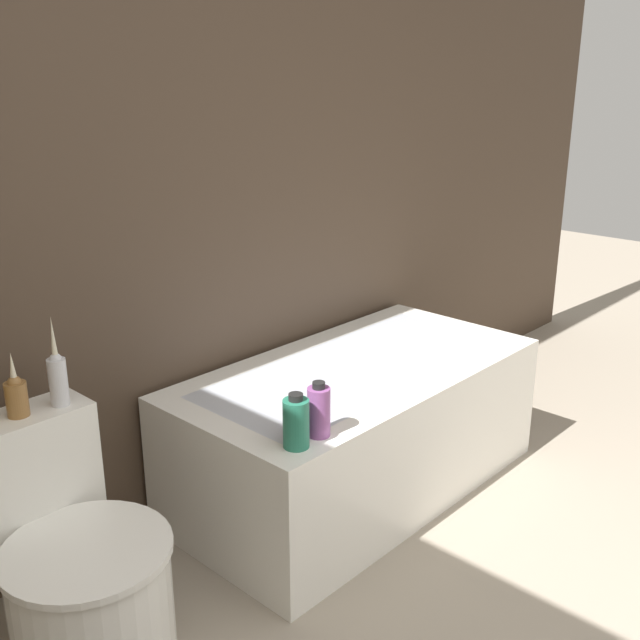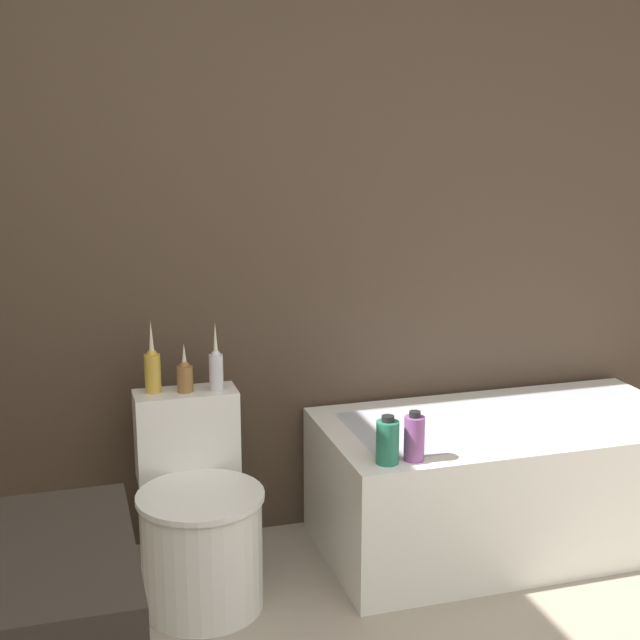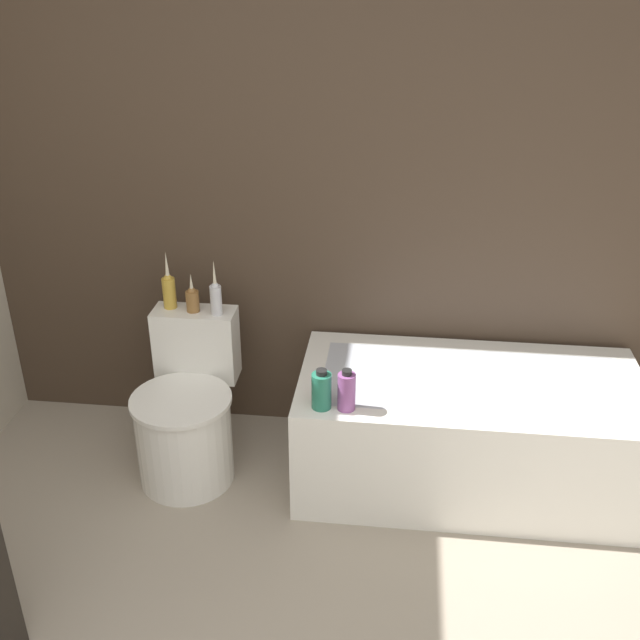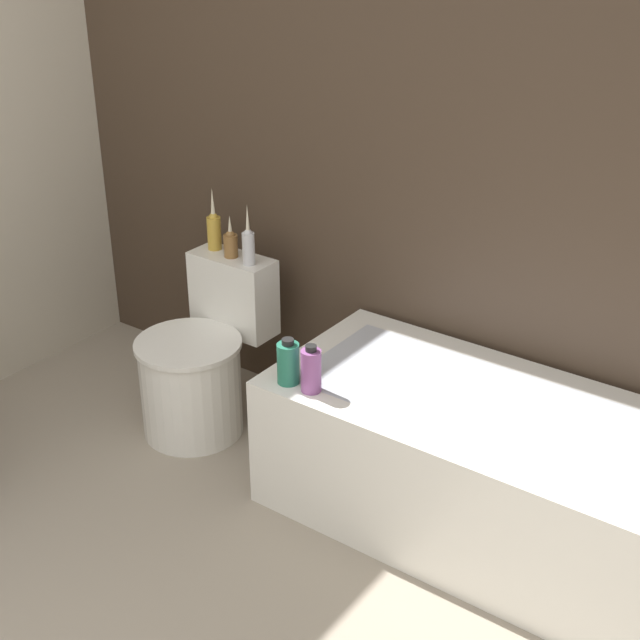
% 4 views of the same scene
% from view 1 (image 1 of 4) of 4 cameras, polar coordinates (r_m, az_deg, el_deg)
% --- Properties ---
extents(wall_back_tiled, '(6.40, 0.06, 2.60)m').
position_cam_1_polar(wall_back_tiled, '(2.44, -16.58, 11.47)').
color(wall_back_tiled, '#423326').
rests_on(wall_back_tiled, ground_plane).
extents(bathtub, '(1.45, 0.72, 0.51)m').
position_cam_1_polar(bathtub, '(2.92, 2.82, -8.13)').
color(bathtub, white).
rests_on(bathtub, ground).
extents(toilet, '(0.44, 0.59, 0.69)m').
position_cam_1_polar(toilet, '(2.20, -17.89, -18.50)').
color(toilet, white).
rests_on(toilet, ground).
extents(vase_silver, '(0.06, 0.06, 0.18)m').
position_cam_1_polar(vase_silver, '(2.14, -22.15, -5.27)').
color(vase_silver, olive).
rests_on(vase_silver, toilet).
extents(vase_bronze, '(0.05, 0.05, 0.26)m').
position_cam_1_polar(vase_bronze, '(2.16, -19.36, -4.06)').
color(vase_bronze, silver).
rests_on(vase_bronze, toilet).
extents(shampoo_bottle_tall, '(0.08, 0.08, 0.17)m').
position_cam_1_polar(shampoo_bottle_tall, '(2.20, -1.84, -7.82)').
color(shampoo_bottle_tall, '#267259').
rests_on(shampoo_bottle_tall, bathtub).
extents(shampoo_bottle_short, '(0.07, 0.07, 0.18)m').
position_cam_1_polar(shampoo_bottle_short, '(2.27, -0.10, -6.95)').
color(shampoo_bottle_short, '#8C4C8C').
rests_on(shampoo_bottle_short, bathtub).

